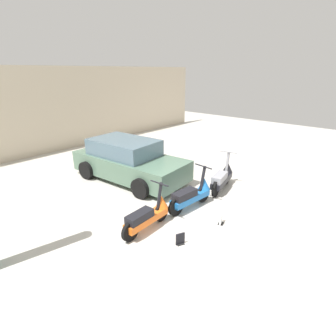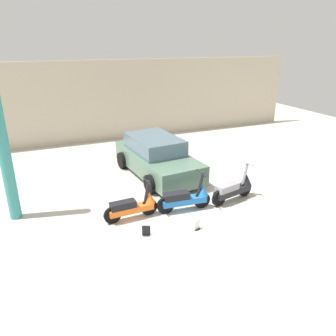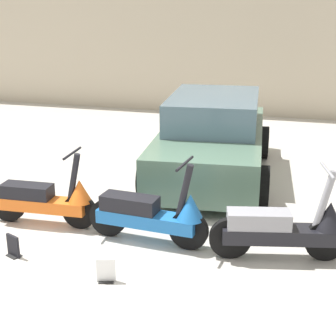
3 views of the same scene
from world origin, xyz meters
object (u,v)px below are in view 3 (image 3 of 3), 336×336
scooter_front_center (285,228)px  placard_near_right_scooter (106,271)px  scooter_front_right (152,214)px  car_rear_left (212,138)px  scooter_front_left (47,199)px  placard_near_left_scooter (13,247)px

scooter_front_center → placard_near_right_scooter: scooter_front_center is taller
scooter_front_right → car_rear_left: 2.76m
scooter_front_left → car_rear_left: bearing=54.8°
scooter_front_left → placard_near_right_scooter: (1.26, -1.13, -0.25)m
car_rear_left → scooter_front_left: bearing=-37.6°
scooter_front_left → car_rear_left: size_ratio=0.36×
scooter_front_center → car_rear_left: 3.06m
scooter_front_right → car_rear_left: size_ratio=0.38×
scooter_front_center → car_rear_left: (-1.36, 2.73, 0.25)m
scooter_front_right → placard_near_left_scooter: bearing=-147.1°
scooter_front_center → placard_near_right_scooter: (-1.74, -1.01, -0.27)m
scooter_front_right → car_rear_left: (0.19, 2.74, 0.25)m
scooter_front_center → placard_near_right_scooter: size_ratio=5.86×
car_rear_left → placard_near_right_scooter: 3.79m
placard_near_left_scooter → placard_near_right_scooter: 1.25m
scooter_front_center → placard_near_right_scooter: bearing=-162.7°
car_rear_left → placard_near_left_scooter: bearing=-30.1°
scooter_front_right → scooter_front_center: (1.55, 0.01, 0.00)m
scooter_front_left → car_rear_left: (1.65, 2.61, 0.27)m
car_rear_left → placard_near_right_scooter: bearing=-11.2°
scooter_front_left → placard_near_left_scooter: scooter_front_left is taller
scooter_front_right → car_rear_left: bearing=90.8°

